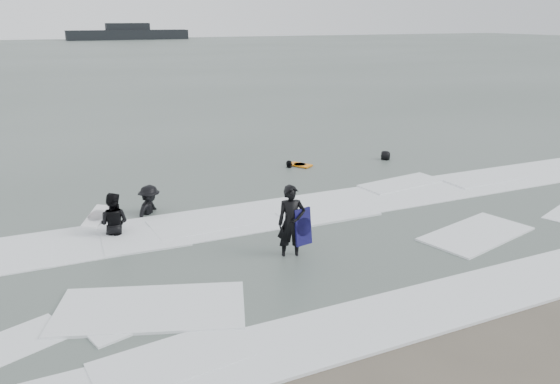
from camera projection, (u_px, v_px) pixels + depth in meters
name	position (u px, v px, depth m)	size (l,w,h in m)	color
ground	(376.00, 306.00, 11.69)	(320.00, 320.00, 0.00)	brown
sea	(73.00, 58.00, 81.12)	(320.00, 320.00, 0.00)	#47544C
surfer_centre	(291.00, 258.00, 14.01)	(0.72, 0.47, 1.96)	black
surfer_wading	(115.00, 236.00, 15.43)	(0.89, 0.69, 1.83)	black
surfer_breaker	(150.00, 215.00, 17.02)	(1.18, 0.68, 1.83)	black
surfer_right_near	(289.00, 169.00, 22.24)	(0.89, 0.37, 1.51)	black
surfer_right_far	(385.00, 161.00, 23.49)	(0.78, 0.51, 1.59)	black
surf_foam	(300.00, 242.00, 14.89)	(30.03, 9.06, 0.09)	white
bodyboards	(240.00, 196.00, 17.23)	(9.38, 8.64, 1.25)	#100E44
vessel_horizon	(128.00, 34.00, 148.71)	(32.06, 5.72, 4.35)	black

